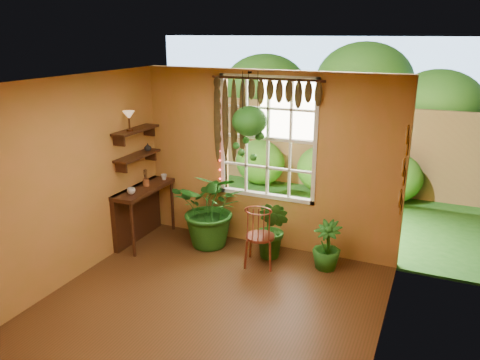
% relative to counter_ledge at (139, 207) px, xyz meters
% --- Properties ---
extents(floor, '(4.50, 4.50, 0.00)m').
position_rel_counter_ledge_xyz_m(floor, '(1.91, -1.60, -0.55)').
color(floor, '#542E18').
rests_on(floor, ground).
extents(ceiling, '(4.50, 4.50, 0.00)m').
position_rel_counter_ledge_xyz_m(ceiling, '(1.91, -1.60, 2.15)').
color(ceiling, silver).
rests_on(ceiling, wall_back).
extents(wall_back, '(4.00, 0.00, 4.00)m').
position_rel_counter_ledge_xyz_m(wall_back, '(1.91, 0.65, 0.80)').
color(wall_back, '#C17C41').
rests_on(wall_back, floor).
extents(wall_left, '(0.00, 4.50, 4.50)m').
position_rel_counter_ledge_xyz_m(wall_left, '(-0.09, -1.60, 0.80)').
color(wall_left, '#C17C41').
rests_on(wall_left, floor).
extents(wall_right, '(0.00, 4.50, 4.50)m').
position_rel_counter_ledge_xyz_m(wall_right, '(3.91, -1.60, 0.80)').
color(wall_right, '#C17C41').
rests_on(wall_right, floor).
extents(window, '(1.52, 0.10, 1.86)m').
position_rel_counter_ledge_xyz_m(window, '(1.91, 0.68, 1.15)').
color(window, white).
rests_on(window, wall_back).
extents(valance_vine, '(1.70, 0.12, 1.10)m').
position_rel_counter_ledge_xyz_m(valance_vine, '(1.82, 0.56, 1.73)').
color(valance_vine, '#381E0F').
rests_on(valance_vine, window).
extents(string_lights, '(0.03, 0.03, 1.54)m').
position_rel_counter_ledge_xyz_m(string_lights, '(1.15, 0.59, 1.20)').
color(string_lights, '#FF2633').
rests_on(string_lights, window).
extents(wall_plates, '(0.04, 0.32, 1.10)m').
position_rel_counter_ledge_xyz_m(wall_plates, '(3.89, 0.19, 1.00)').
color(wall_plates, '#FFF5D0').
rests_on(wall_plates, wall_right).
extents(counter_ledge, '(0.40, 1.20, 0.90)m').
position_rel_counter_ledge_xyz_m(counter_ledge, '(0.00, 0.00, 0.00)').
color(counter_ledge, '#381E0F').
rests_on(counter_ledge, floor).
extents(shelf_lower, '(0.25, 0.90, 0.04)m').
position_rel_counter_ledge_xyz_m(shelf_lower, '(0.03, 0.00, 0.85)').
color(shelf_lower, '#381E0F').
rests_on(shelf_lower, wall_left).
extents(shelf_upper, '(0.25, 0.90, 0.04)m').
position_rel_counter_ledge_xyz_m(shelf_upper, '(0.03, 0.00, 1.25)').
color(shelf_upper, '#381E0F').
rests_on(shelf_upper, wall_left).
extents(backyard, '(14.00, 10.00, 12.00)m').
position_rel_counter_ledge_xyz_m(backyard, '(2.15, 5.27, 0.73)').
color(backyard, '#1D5317').
rests_on(backyard, ground).
extents(windsor_chair, '(0.49, 0.51, 1.11)m').
position_rel_counter_ledge_xyz_m(windsor_chair, '(2.08, -0.05, -0.23)').
color(windsor_chair, maroon).
rests_on(windsor_chair, floor).
extents(potted_plant_left, '(1.25, 1.13, 1.25)m').
position_rel_counter_ledge_xyz_m(potted_plant_left, '(1.16, 0.27, 0.07)').
color(potted_plant_left, '#16541A').
rests_on(potted_plant_left, floor).
extents(potted_plant_mid, '(0.63, 0.58, 0.92)m').
position_rel_counter_ledge_xyz_m(potted_plant_mid, '(2.17, 0.22, -0.09)').
color(potted_plant_mid, '#16541A').
rests_on(potted_plant_mid, floor).
extents(potted_plant_right, '(0.50, 0.50, 0.71)m').
position_rel_counter_ledge_xyz_m(potted_plant_right, '(2.98, 0.24, -0.20)').
color(potted_plant_right, '#16541A').
rests_on(potted_plant_right, floor).
extents(hanging_basket, '(0.50, 0.50, 1.26)m').
position_rel_counter_ledge_xyz_m(hanging_basket, '(1.74, 0.37, 1.40)').
color(hanging_basket, black).
rests_on(hanging_basket, ceiling).
extents(cup_a, '(0.14, 0.14, 0.09)m').
position_rel_counter_ledge_xyz_m(cup_a, '(0.13, -0.34, 0.40)').
color(cup_a, silver).
rests_on(cup_a, counter_ledge).
extents(cup_b, '(0.12, 0.12, 0.09)m').
position_rel_counter_ledge_xyz_m(cup_b, '(0.19, 0.46, 0.39)').
color(cup_b, beige).
rests_on(cup_b, counter_ledge).
extents(brush_jar, '(0.10, 0.10, 0.35)m').
position_rel_counter_ledge_xyz_m(brush_jar, '(0.11, 0.07, 0.49)').
color(brush_jar, brown).
rests_on(brush_jar, counter_ledge).
extents(shelf_vase, '(0.13, 0.13, 0.12)m').
position_rel_counter_ledge_xyz_m(shelf_vase, '(0.04, 0.28, 0.93)').
color(shelf_vase, '#B2AD99').
rests_on(shelf_vase, shelf_lower).
extents(tiffany_lamp, '(0.18, 0.18, 0.30)m').
position_rel_counter_ledge_xyz_m(tiffany_lamp, '(0.05, -0.16, 1.48)').
color(tiffany_lamp, '#542E18').
rests_on(tiffany_lamp, shelf_upper).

